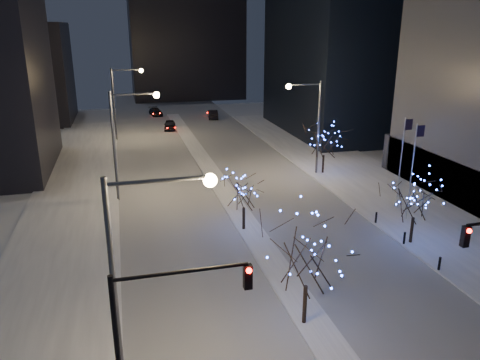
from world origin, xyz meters
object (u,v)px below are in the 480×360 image
object	(u,v)px
car_near	(170,125)
street_lamp_w_far	(121,94)
street_lamp_w_near	(139,259)
holiday_tree_median_far	(244,191)
holiday_tree_median_near	(307,254)
street_lamp_east	(311,116)
holiday_tree_plaza_near	(416,197)
holiday_tree_plaza_far	(324,141)
traffic_signal_west	(159,324)
car_mid	(213,114)
car_far	(156,112)
street_lamp_w_mid	(125,131)

from	to	relation	value
car_near	street_lamp_w_far	bearing A→B (deg)	-136.13
street_lamp_w_near	holiday_tree_median_far	world-z (taller)	street_lamp_w_near
holiday_tree_median_near	street_lamp_east	bearing A→B (deg)	67.18
street_lamp_w_far	street_lamp_w_near	bearing A→B (deg)	-90.00
street_lamp_w_far	car_near	size ratio (longest dim) A/B	2.35
holiday_tree_plaza_near	holiday_tree_plaza_far	world-z (taller)	holiday_tree_plaza_far
traffic_signal_west	holiday_tree_plaza_near	bearing A→B (deg)	32.20
holiday_tree_plaza_near	holiday_tree_plaza_far	xyz separation A→B (m)	(0.89, 17.73, 0.05)
street_lamp_w_far	holiday_tree_plaza_near	xyz separation A→B (m)	(19.76, -39.88, -2.84)
holiday_tree_plaza_far	traffic_signal_west	bearing A→B (deg)	-124.02
street_lamp_east	car_mid	world-z (taller)	street_lamp_east
car_far	car_near	bearing A→B (deg)	-92.74
holiday_tree_median_near	street_lamp_w_far	bearing A→B (deg)	100.14
street_lamp_w_far	traffic_signal_west	size ratio (longest dim) A/B	1.43
holiday_tree_median_near	holiday_tree_plaza_near	bearing A→B (deg)	32.74
street_lamp_w_mid	car_near	distance (m)	31.58
street_lamp_w_near	holiday_tree_plaza_far	size ratio (longest dim) A/B	1.82
street_lamp_w_near	street_lamp_w_mid	bearing A→B (deg)	90.00
holiday_tree_median_near	holiday_tree_plaza_near	size ratio (longest dim) A/B	1.18
traffic_signal_west	holiday_tree_plaza_near	size ratio (longest dim) A/B	1.30
street_lamp_w_near	holiday_tree_plaza_far	bearing A→B (deg)	53.45
street_lamp_w_near	holiday_tree_median_near	world-z (taller)	street_lamp_w_near
car_far	holiday_tree_median_near	distance (m)	65.48
car_far	car_mid	bearing A→B (deg)	-37.93
traffic_signal_west	holiday_tree_median_near	size ratio (longest dim) A/B	1.11
car_near	holiday_tree_plaza_far	size ratio (longest dim) A/B	0.77
street_lamp_w_near	holiday_tree_plaza_near	size ratio (longest dim) A/B	1.86
street_lamp_w_far	traffic_signal_west	xyz separation A→B (m)	(0.50, -52.00, -1.74)
street_lamp_w_far	holiday_tree_median_far	bearing A→B (deg)	-76.25
traffic_signal_west	holiday_tree_median_near	distance (m)	9.32
street_lamp_w_near	car_far	world-z (taller)	street_lamp_w_near
holiday_tree_median_near	car_mid	bearing A→B (deg)	83.41
street_lamp_w_near	street_lamp_east	bearing A→B (deg)	55.81
street_lamp_w_near	holiday_tree_plaza_near	xyz separation A→B (m)	(19.76, 10.12, -2.84)
holiday_tree_median_near	holiday_tree_plaza_far	xyz separation A→B (m)	(12.21, 25.01, -0.52)
street_lamp_w_far	holiday_tree_plaza_near	bearing A→B (deg)	-63.64
car_mid	street_lamp_w_near	bearing A→B (deg)	83.36
car_near	car_far	size ratio (longest dim) A/B	0.94
street_lamp_w_far	traffic_signal_west	distance (m)	52.04
car_mid	holiday_tree_median_near	world-z (taller)	holiday_tree_median_near
street_lamp_w_mid	holiday_tree_median_near	distance (m)	23.82
holiday_tree_median_far	holiday_tree_plaza_far	bearing A→B (deg)	45.31
street_lamp_east	holiday_tree_plaza_near	size ratio (longest dim) A/B	1.86
street_lamp_w_mid	holiday_tree_median_far	size ratio (longest dim) A/B	2.04
street_lamp_w_near	street_lamp_w_mid	world-z (taller)	same
holiday_tree_median_far	holiday_tree_plaza_near	bearing A→B (deg)	-25.43
traffic_signal_west	holiday_tree_median_far	xyz separation A→B (m)	(7.94, 17.51, -1.42)
holiday_tree_median_far	street_lamp_w_far	bearing A→B (deg)	103.75
holiday_tree_plaza_near	car_near	bearing A→B (deg)	105.75
street_lamp_east	car_near	size ratio (longest dim) A/B	2.35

